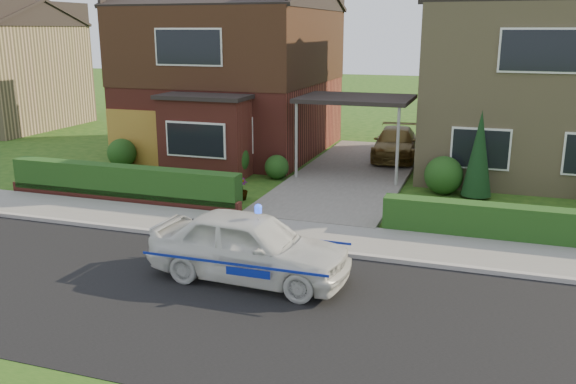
% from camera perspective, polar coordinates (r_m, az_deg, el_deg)
% --- Properties ---
extents(ground, '(120.00, 120.00, 0.00)m').
position_cam_1_polar(ground, '(11.76, -5.78, -10.28)').
color(ground, '#1C4412').
rests_on(ground, ground).
extents(road, '(60.00, 6.00, 0.02)m').
position_cam_1_polar(road, '(11.76, -5.78, -10.28)').
color(road, black).
rests_on(road, ground).
extents(kerb, '(60.00, 0.16, 0.12)m').
position_cam_1_polar(kerb, '(14.35, -0.78, -5.17)').
color(kerb, '#9E9993').
rests_on(kerb, ground).
extents(sidewalk, '(60.00, 2.00, 0.10)m').
position_cam_1_polar(sidewalk, '(15.29, 0.52, -3.92)').
color(sidewalk, slate).
rests_on(sidewalk, ground).
extents(driveway, '(3.80, 12.00, 0.12)m').
position_cam_1_polar(driveway, '(21.71, 6.18, 1.74)').
color(driveway, '#666059').
rests_on(driveway, ground).
extents(house_left, '(7.50, 9.53, 7.25)m').
position_cam_1_polar(house_left, '(25.72, -5.07, 12.28)').
color(house_left, maroon).
rests_on(house_left, ground).
extents(house_right, '(7.50, 8.06, 7.25)m').
position_cam_1_polar(house_right, '(23.73, 22.14, 10.67)').
color(house_right, '#9A875E').
rests_on(house_right, ground).
extents(carport_link, '(3.80, 3.00, 2.77)m').
position_cam_1_polar(carport_link, '(21.22, 6.35, 8.55)').
color(carport_link, black).
rests_on(carport_link, ground).
extents(garage_door, '(2.20, 0.10, 2.10)m').
position_cam_1_polar(garage_door, '(23.71, -14.25, 4.93)').
color(garage_door, '#956020').
rests_on(garage_door, ground).
extents(dwarf_wall, '(7.70, 0.25, 0.36)m').
position_cam_1_polar(dwarf_wall, '(18.78, -15.37, -0.45)').
color(dwarf_wall, maroon).
rests_on(dwarf_wall, ground).
extents(hedge_left, '(7.50, 0.55, 0.90)m').
position_cam_1_polar(hedge_left, '(18.94, -15.09, -0.86)').
color(hedge_left, '#113814').
rests_on(hedge_left, ground).
extents(hedge_right, '(7.50, 0.55, 0.80)m').
position_cam_1_polar(hedge_right, '(15.88, 22.42, -4.56)').
color(hedge_right, '#113814').
rests_on(hedge_right, ground).
extents(shrub_left_far, '(1.08, 1.08, 1.08)m').
position_cam_1_polar(shrub_left_far, '(23.56, -15.29, 3.54)').
color(shrub_left_far, '#113814').
rests_on(shrub_left_far, ground).
extents(shrub_left_mid, '(1.32, 1.32, 1.32)m').
position_cam_1_polar(shrub_left_mid, '(21.22, -5.41, 3.11)').
color(shrub_left_mid, '#113814').
rests_on(shrub_left_mid, ground).
extents(shrub_left_near, '(0.84, 0.84, 0.84)m').
position_cam_1_polar(shrub_left_near, '(20.96, -1.06, 2.35)').
color(shrub_left_near, '#113814').
rests_on(shrub_left_near, ground).
extents(shrub_right_near, '(1.20, 1.20, 1.20)m').
position_cam_1_polar(shrub_right_near, '(19.60, 14.36, 1.53)').
color(shrub_right_near, '#113814').
rests_on(shrub_right_near, ground).
extents(conifer_a, '(0.90, 0.90, 2.60)m').
position_cam_1_polar(conifer_a, '(19.22, 17.41, 3.19)').
color(conifer_a, black).
rests_on(conifer_a, ground).
extents(police_car, '(3.84, 4.25, 1.59)m').
position_cam_1_polar(police_car, '(12.50, -3.62, -5.12)').
color(police_car, silver).
rests_on(police_car, ground).
extents(driveway_car, '(1.96, 4.13, 1.16)m').
position_cam_1_polar(driveway_car, '(24.18, 10.03, 4.51)').
color(driveway_car, brown).
rests_on(driveway_car, driveway).
extents(potted_plant_a, '(0.39, 0.30, 0.69)m').
position_cam_1_polar(potted_plant_a, '(21.18, -21.59, 1.21)').
color(potted_plant_a, gray).
rests_on(potted_plant_a, ground).
extents(potted_plant_b, '(0.56, 0.53, 0.81)m').
position_cam_1_polar(potted_plant_b, '(18.33, -5.89, 0.38)').
color(potted_plant_b, gray).
rests_on(potted_plant_b, ground).
extents(potted_plant_c, '(0.50, 0.50, 0.68)m').
position_cam_1_polar(potted_plant_c, '(18.38, -4.39, 0.24)').
color(potted_plant_c, gray).
rests_on(potted_plant_c, ground).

